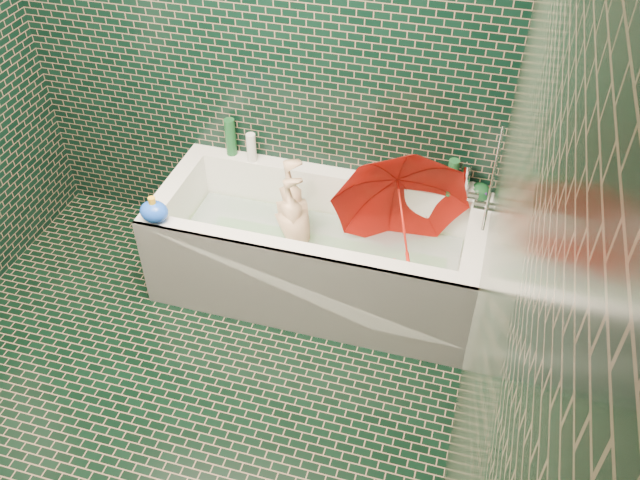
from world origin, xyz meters
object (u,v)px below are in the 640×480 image
(bathtub, at_px, (317,259))
(rubber_duck, at_px, (435,182))
(umbrella, at_px, (403,220))
(bath_toy, at_px, (154,211))
(child, at_px, (299,238))

(bathtub, height_order, rubber_duck, rubber_duck)
(umbrella, relative_size, bath_toy, 4.33)
(child, xyz_separation_m, rubber_duck, (0.65, 0.32, 0.28))
(bath_toy, bearing_deg, child, 34.41)
(umbrella, xyz_separation_m, bath_toy, (-1.18, -0.34, 0.05))
(child, bearing_deg, bath_toy, -75.69)
(bathtub, relative_size, umbrella, 2.54)
(bathtub, relative_size, child, 1.96)
(umbrella, bearing_deg, bathtub, 169.70)
(rubber_duck, xyz_separation_m, bath_toy, (-1.28, -0.66, 0.02))
(rubber_duck, distance_m, bath_toy, 1.44)
(umbrella, distance_m, rubber_duck, 0.34)
(bathtub, height_order, umbrella, umbrella)
(bathtub, height_order, child, bathtub)
(child, height_order, umbrella, umbrella)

